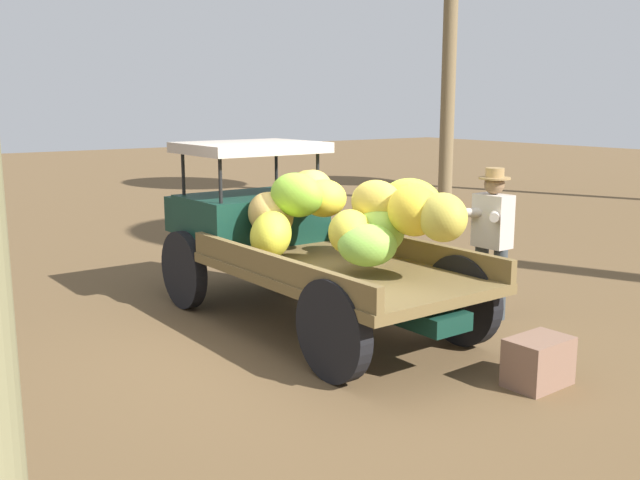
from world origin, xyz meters
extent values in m
plane|color=brown|center=(0.00, 0.00, 0.00)|extent=(60.00, 60.00, 0.00)
cube|color=#103126|center=(0.41, -0.16, 0.50)|extent=(4.01, 0.55, 0.16)
cylinder|color=black|center=(1.84, 0.68, 0.45)|extent=(0.90, 0.16, 0.90)
cylinder|color=black|center=(1.88, -0.92, 0.45)|extent=(0.90, 0.16, 0.90)
cylinder|color=black|center=(-0.96, 0.60, 0.45)|extent=(0.90, 0.16, 0.90)
cylinder|color=black|center=(-0.92, -1.00, 0.45)|extent=(0.90, 0.16, 0.90)
cube|color=brown|center=(-0.04, -0.17, 0.68)|extent=(3.04, 1.80, 0.10)
cube|color=brown|center=(-0.06, 0.63, 0.84)|extent=(3.00, 0.16, 0.22)
cube|color=brown|center=(-0.02, -0.97, 0.84)|extent=(3.00, 0.16, 0.22)
cube|color=#103126|center=(1.66, -0.13, 1.00)|extent=(1.14, 1.55, 0.55)
cube|color=#103126|center=(2.56, -0.10, 0.95)|extent=(0.73, 1.08, 0.44)
cylinder|color=black|center=(2.08, 0.53, 1.55)|extent=(0.04, 0.04, 0.55)
cylinder|color=black|center=(2.12, -0.76, 1.55)|extent=(0.04, 0.04, 0.55)
cylinder|color=black|center=(1.20, 0.51, 1.55)|extent=(0.04, 0.04, 0.55)
cylinder|color=black|center=(1.24, -0.78, 1.55)|extent=(0.04, 0.04, 0.55)
cube|color=#B0A395|center=(1.66, -0.13, 1.83)|extent=(1.26, 1.55, 0.12)
ellipsoid|color=tan|center=(0.88, 0.09, 1.16)|extent=(0.58, 0.64, 0.65)
ellipsoid|color=gold|center=(0.55, 0.29, 1.01)|extent=(0.83, 0.79, 0.60)
ellipsoid|color=gold|center=(-0.29, -0.09, 1.12)|extent=(0.73, 0.72, 0.52)
ellipsoid|color=gold|center=(1.01, -0.48, 1.36)|extent=(0.57, 0.66, 0.58)
ellipsoid|color=gold|center=(0.14, -0.80, 1.17)|extent=(0.79, 0.79, 0.54)
ellipsoid|color=#83BA32|center=(0.57, -0.05, 1.39)|extent=(0.75, 0.71, 0.57)
ellipsoid|color=yellow|center=(0.59, -0.41, 1.33)|extent=(0.70, 0.70, 0.45)
ellipsoid|color=yellow|center=(-0.30, -0.59, 1.25)|extent=(0.73, 0.72, 0.37)
ellipsoid|color=#8FB93E|center=(-0.39, -0.38, 1.13)|extent=(0.55, 0.59, 0.61)
ellipsoid|color=gold|center=(0.81, -0.43, 1.40)|extent=(0.61, 0.70, 0.60)
ellipsoid|color=gold|center=(-0.77, -0.47, 1.36)|extent=(0.76, 0.73, 0.56)
ellipsoid|color=gold|center=(-0.29, -0.41, 1.39)|extent=(0.63, 0.49, 0.46)
ellipsoid|color=gold|center=(-1.10, -0.51, 1.33)|extent=(0.66, 0.62, 0.49)
ellipsoid|color=#AABE3A|center=(1.01, -0.53, 1.38)|extent=(0.47, 0.58, 0.54)
ellipsoid|color=#B4CA34|center=(-0.35, -0.81, 1.35)|extent=(0.81, 0.78, 0.61)
ellipsoid|color=#85BE44|center=(-0.56, -0.09, 1.04)|extent=(0.76, 0.76, 0.50)
cylinder|color=#353B3E|center=(-0.56, -1.94, 0.39)|extent=(0.15, 0.15, 0.79)
cylinder|color=#353B3E|center=(-0.30, -1.93, 0.39)|extent=(0.15, 0.15, 0.79)
cube|color=#BBB0A4|center=(-0.43, -1.94, 1.08)|extent=(0.41, 0.26, 0.58)
cylinder|color=#BBB0A4|center=(-0.54, -1.84, 1.16)|extent=(0.34, 0.37, 0.10)
cylinder|color=#BBB0A4|center=(-0.34, -1.83, 1.16)|extent=(0.32, 0.38, 0.10)
sphere|color=olive|center=(-0.43, -1.94, 1.48)|extent=(0.22, 0.22, 0.22)
cylinder|color=#987748|center=(-0.43, -1.94, 1.54)|extent=(0.34, 0.34, 0.02)
cylinder|color=#987748|center=(-0.43, -1.94, 1.60)|extent=(0.20, 0.20, 0.10)
cube|color=#7F5C49|center=(-2.03, -0.75, 0.21)|extent=(0.40, 0.57, 0.41)
cylinder|color=brown|center=(6.46, -8.12, 3.05)|extent=(0.33, 0.33, 6.09)
camera|label=1|loc=(-5.67, 4.07, 2.35)|focal=40.57mm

